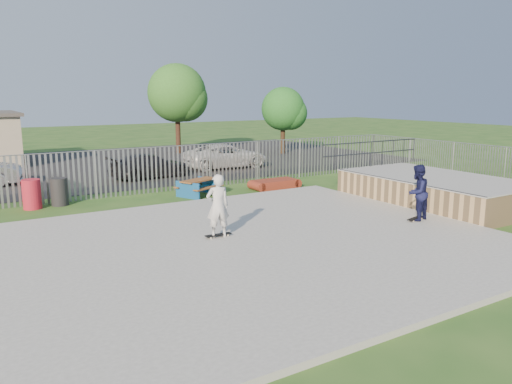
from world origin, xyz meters
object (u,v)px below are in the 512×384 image
skater_white (218,206)px  funbox (275,184)px  picnic_table (199,187)px  tree_right (283,109)px  trash_bin_grey (59,192)px  trash_bin_red (32,194)px  tree_mid (177,93)px  skater_navy (417,193)px  car_dark (150,166)px  car_white (226,156)px

skater_white → funbox: bearing=-123.7°
picnic_table → tree_right: tree_right is taller
picnic_table → trash_bin_grey: 5.54m
trash_bin_red → tree_mid: tree_mid is taller
picnic_table → trash_bin_red: bearing=148.1°
tree_right → skater_navy: tree_right is taller
car_dark → skater_navy: size_ratio=2.28×
funbox → trash_bin_red: bearing=173.0°
tree_right → skater_navy: 20.55m
picnic_table → tree_right: (11.79, 10.79, 2.86)m
funbox → car_white: size_ratio=0.40×
funbox → skater_white: skater_white is taller
trash_bin_red → trash_bin_grey: 1.01m
picnic_table → skater_white: (-2.43, -6.46, 0.72)m
trash_bin_grey → car_white: 11.62m
trash_bin_grey → tree_mid: tree_mid is taller
car_white → tree_mid: size_ratio=0.77×
trash_bin_red → skater_white: bearing=-62.0°
funbox → picnic_table: bearing=176.2°
car_white → tree_right: tree_right is taller
picnic_table → trash_bin_grey: bearing=145.4°
trash_bin_red → skater_navy: bearing=-41.2°
picnic_table → skater_navy: (4.07, -8.14, 0.72)m
trash_bin_red → trash_bin_grey: (1.00, 0.09, -0.02)m
car_white → tree_mid: (0.55, 8.39, 3.62)m
trash_bin_grey → car_dark: size_ratio=0.25×
skater_white → tree_mid: bearing=-99.1°
trash_bin_red → car_dark: 7.64m
skater_navy → skater_white: (-6.49, 1.67, 0.00)m
car_dark → tree_mid: 11.62m
picnic_table → tree_right: 16.24m
trash_bin_red → tree_mid: size_ratio=0.17×
picnic_table → skater_navy: skater_navy is taller
trash_bin_grey → skater_navy: (9.48, -9.27, 0.54)m
trash_bin_grey → skater_white: skater_white is taller
funbox → trash_bin_grey: 9.24m
car_dark → skater_white: skater_white is taller
tree_right → tree_mid: bearing=146.9°
trash_bin_red → car_white: car_white is taller
trash_bin_red → skater_navy: 13.95m
trash_bin_red → skater_white: size_ratio=0.60×
funbox → skater_navy: skater_navy is taller
picnic_table → trash_bin_grey: size_ratio=1.93×
skater_navy → skater_white: 6.71m
tree_mid → skater_white: size_ratio=3.46×
funbox → tree_mid: tree_mid is taller
picnic_table → trash_bin_red: 6.50m
trash_bin_red → car_dark: (6.23, 4.42, 0.07)m
tree_mid → skater_white: tree_mid is taller
tree_mid → tree_right: tree_mid is taller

